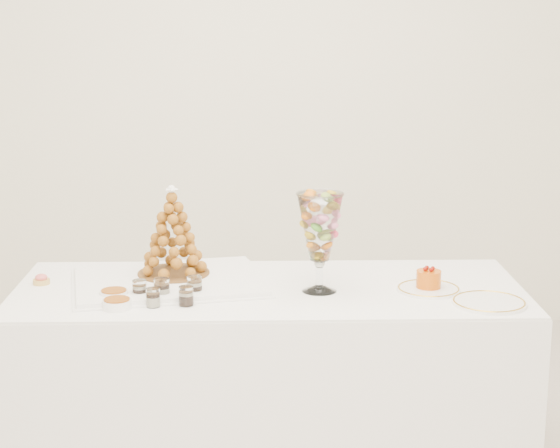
{
  "coord_description": "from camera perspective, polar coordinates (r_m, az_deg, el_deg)",
  "views": [
    {
      "loc": [
        -0.08,
        -2.91,
        1.7
      ],
      "look_at": [
        0.05,
        0.22,
        0.98
      ],
      "focal_mm": 60.0,
      "sensor_mm": 36.0,
      "label": 1
    }
  ],
  "objects": [
    {
      "name": "ramekin_back",
      "position": [
        3.33,
        -10.09,
        -4.29
      ],
      "size": [
        0.1,
        0.1,
        0.03
      ],
      "primitive_type": "cylinder",
      "color": "white",
      "rests_on": "buffet_table"
    },
    {
      "name": "ramekin_front",
      "position": [
        3.23,
        -9.91,
        -4.84
      ],
      "size": [
        0.1,
        0.1,
        0.03
      ],
      "primitive_type": "cylinder",
      "color": "white",
      "rests_on": "buffet_table"
    },
    {
      "name": "verrine_e",
      "position": [
        3.22,
        -5.75,
        -4.39
      ],
      "size": [
        0.06,
        0.06,
        0.07
      ],
      "primitive_type": "cylinder",
      "rotation": [
        0.0,
        0.0,
        0.12
      ],
      "color": "white",
      "rests_on": "buffet_table"
    },
    {
      "name": "verrine_b",
      "position": [
        3.3,
        -7.22,
        -3.94
      ],
      "size": [
        0.07,
        0.07,
        0.07
      ],
      "primitive_type": "cylinder",
      "rotation": [
        0.0,
        0.0,
        -0.25
      ],
      "color": "white",
      "rests_on": "buffet_table"
    },
    {
      "name": "mousse_cake",
      "position": [
        3.42,
        9.05,
        -3.31
      ],
      "size": [
        0.09,
        0.09,
        0.08
      ],
      "color": "#CD5509",
      "rests_on": "cake_plate"
    },
    {
      "name": "buffet_table",
      "position": [
        3.54,
        -0.67,
        -9.38
      ],
      "size": [
        1.87,
        0.78,
        0.71
      ],
      "rotation": [
        0.0,
        0.0,
        -0.02
      ],
      "color": "white",
      "rests_on": "ground"
    },
    {
      "name": "pink_tart",
      "position": [
        3.57,
        -14.34,
        -3.31
      ],
      "size": [
        0.06,
        0.06,
        0.04
      ],
      "color": "tan",
      "rests_on": "buffet_table"
    },
    {
      "name": "spare_plate",
      "position": [
        3.31,
        12.62,
        -4.7
      ],
      "size": [
        0.26,
        0.26,
        0.01
      ],
      "primitive_type": "cylinder",
      "color": "white",
      "rests_on": "buffet_table"
    },
    {
      "name": "croquembouche",
      "position": [
        3.5,
        -6.57,
        -0.44
      ],
      "size": [
        0.29,
        0.29,
        0.34
      ],
      "rotation": [
        0.0,
        0.0,
        -0.35
      ],
      "color": "brown",
      "rests_on": "lace_tray"
    },
    {
      "name": "verrine_a",
      "position": [
        3.32,
        -8.56,
        -3.96
      ],
      "size": [
        0.06,
        0.06,
        0.07
      ],
      "primitive_type": "cylinder",
      "rotation": [
        0.0,
        0.0,
        -0.35
      ],
      "color": "white",
      "rests_on": "buffet_table"
    },
    {
      "name": "macaron_vase",
      "position": [
        3.32,
        2.44,
        -0.26
      ],
      "size": [
        0.16,
        0.16,
        0.36
      ],
      "color": "white",
      "rests_on": "buffet_table"
    },
    {
      "name": "cake_plate",
      "position": [
        3.42,
        9.04,
        -3.95
      ],
      "size": [
        0.23,
        0.23,
        0.01
      ],
      "primitive_type": "cylinder",
      "color": "white",
      "rests_on": "buffet_table"
    },
    {
      "name": "lace_tray",
      "position": [
        3.48,
        -6.81,
        -3.48
      ],
      "size": [
        0.75,
        0.61,
        0.02
      ],
      "primitive_type": "cube",
      "rotation": [
        0.0,
        0.0,
        0.18
      ],
      "color": "white",
      "rests_on": "buffet_table"
    },
    {
      "name": "verrine_c",
      "position": [
        3.32,
        -5.24,
        -3.8
      ],
      "size": [
        0.07,
        0.07,
        0.07
      ],
      "primitive_type": "cylinder",
      "rotation": [
        0.0,
        0.0,
        -0.29
      ],
      "color": "white",
      "rests_on": "buffet_table"
    },
    {
      "name": "verrine_d",
      "position": [
        3.22,
        -7.75,
        -4.46
      ],
      "size": [
        0.06,
        0.06,
        0.07
      ],
      "primitive_type": "cylinder",
      "rotation": [
        0.0,
        0.0,
        0.34
      ],
      "color": "white",
      "rests_on": "buffet_table"
    }
  ]
}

